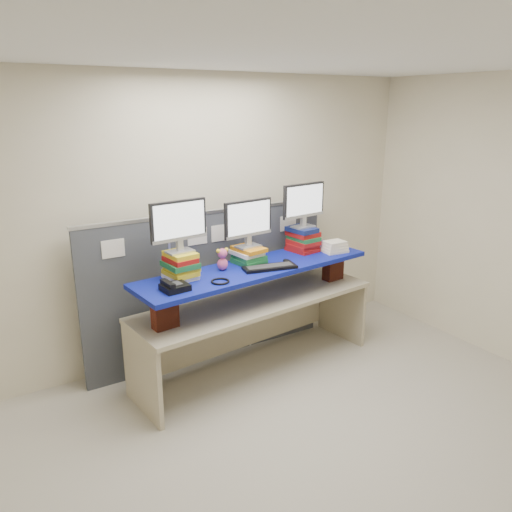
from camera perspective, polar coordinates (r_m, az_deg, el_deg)
room at (r=3.37m, az=8.35°, el=-2.20°), size 5.00×4.00×2.80m
cubicle_partition at (r=5.00m, az=-5.11°, el=-3.34°), size 2.60×0.06×1.53m
desk at (r=4.78m, az=0.00°, el=-6.57°), size 2.48×0.95×0.74m
brick_pier_left at (r=4.15m, az=-10.39°, el=-6.29°), size 0.22×0.13×0.28m
brick_pier_right at (r=5.26m, az=8.81°, el=-1.20°), size 0.22×0.13×0.28m
blue_board at (r=4.62m, az=0.00°, el=-1.44°), size 2.39×0.82×0.04m
book_stack_left at (r=4.30m, az=-8.61°, el=-1.12°), size 0.28×0.32×0.24m
book_stack_center at (r=4.68m, az=-0.86°, el=0.08°), size 0.28×0.33×0.16m
book_stack_right at (r=5.09m, az=5.37°, el=1.93°), size 0.29×0.33×0.25m
monitor_left at (r=4.20m, az=-8.83°, el=3.73°), size 0.51×0.16×0.44m
monitor_center at (r=4.60m, az=-0.90°, el=4.06°), size 0.51×0.16×0.44m
monitor_right at (r=5.01m, az=5.48°, el=6.09°), size 0.51×0.16×0.44m
keyboard at (r=4.54m, az=1.58°, el=-1.30°), size 0.52×0.26×0.03m
mouse at (r=4.71m, az=3.60°, el=-0.61°), size 0.07×0.12×0.04m
desk_phone at (r=4.07m, az=-9.35°, el=-3.48°), size 0.22×0.20×0.09m
headset at (r=4.21m, az=-4.11°, el=-2.90°), size 0.20×0.20×0.02m
plush_toy at (r=4.49m, az=-3.85°, el=-0.35°), size 0.12×0.09×0.20m
binder_stack at (r=5.11m, az=8.97°, el=1.04°), size 0.25×0.20×0.11m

